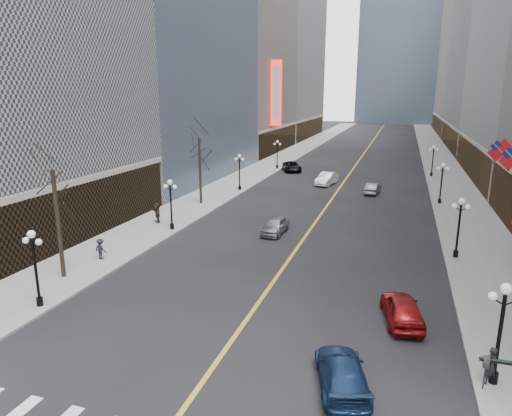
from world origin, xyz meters
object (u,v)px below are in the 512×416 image
Objects in this scene: streetlamp_west_0 at (35,261)px; streetlamp_east_2 at (442,179)px; streetlamp_west_2 at (240,168)px; car_sb_near at (342,373)px; car_nb_mid at (327,179)px; streetlamp_east_3 at (433,157)px; car_nb_far at (292,166)px; ped_ne_corner at (490,365)px; car_sb_far at (372,188)px; car_nb_near at (275,225)px; streetlamp_east_1 at (459,222)px; streetlamp_west_1 at (171,199)px; streetlamp_east_0 at (501,324)px; car_sb_mid at (402,309)px.

streetlamp_east_2 is at bearing 55.23° from streetlamp_west_0.
streetlamp_west_2 is 40.20m from car_sb_near.
streetlamp_west_2 reaches higher than car_nb_mid.
streetlamp_east_3 is 17.52m from car_nb_mid.
car_nb_far is (2.80, 50.69, -2.14)m from streetlamp_west_0.
ped_ne_corner is at bearing -0.26° from streetlamp_west_0.
car_sb_near is at bearing 97.47° from car_sb_far.
car_nb_mid is at bearing -27.01° from car_sb_far.
car_nb_near is (9.07, 18.04, -2.18)m from streetlamp_west_0.
streetlamp_east_1 and streetlamp_west_0 have the same top height.
streetlamp_west_2 reaches higher than car_nb_near.
car_nb_mid reaches higher than car_nb_far.
streetlamp_east_2 is 1.00× the size of streetlamp_west_1.
car_nb_far is at bearing -176.40° from streetlamp_east_3.
car_sb_near is (-6.08, -18.12, -2.21)m from streetlamp_east_1.
streetlamp_west_1 is 28.47m from ped_ne_corner.
car_nb_mid reaches higher than car_nb_near.
streetlamp_east_1 is at bearing -90.00° from streetlamp_east_2.
car_sb_near is (-6.08, -2.12, -2.21)m from streetlamp_east_0.
streetlamp_east_3 reaches higher than ped_ne_corner.
streetlamp_west_1 is 18.00m from streetlamp_west_2.
streetlamp_west_1 is 1.07× the size of car_nb_near.
streetlamp_east_1 is at bearing -51.09° from car_nb_mid.
car_nb_near reaches higher than car_sb_far.
streetlamp_east_2 and streetlamp_west_2 have the same top height.
streetlamp_west_1 is 1.00× the size of streetlamp_west_2.
streetlamp_west_2 is 1.11× the size of car_sb_far.
car_nb_far is (-20.80, 34.69, -2.14)m from streetlamp_east_1.
car_sb_mid is at bearing 101.93° from car_sb_far.
streetlamp_west_2 is (-23.60, 0.00, 0.00)m from streetlamp_east_2.
streetlamp_east_0 is 1.00× the size of streetlamp_east_2.
streetlamp_west_0 is (-23.60, -52.00, 0.00)m from streetlamp_east_3.
ped_ne_corner is (-0.20, -0.11, -1.91)m from streetlamp_east_0.
car_sb_near is at bearing 59.96° from car_sb_mid.
streetlamp_east_0 is at bearing -61.16° from car_nb_mid.
car_sb_mid is (17.05, -46.03, 0.01)m from car_nb_far.
streetlamp_east_3 is at bearing 37.33° from streetlamp_west_2.
ped_ne_corner is (20.60, -50.80, 0.24)m from car_nb_far.
streetlamp_east_1 is at bearing -90.00° from streetlamp_east_3.
streetlamp_west_0 is 20.31m from car_nb_near.
ped_ne_corner is at bearing -90.71° from streetlamp_east_1.
car_nb_far is (2.80, 16.69, -2.14)m from streetlamp_west_2.
car_nb_near is at bearing 171.99° from streetlamp_east_1.
streetlamp_east_3 reaches higher than car_sb_mid.
streetlamp_east_2 is at bearing 0.00° from streetlamp_west_2.
streetlamp_east_2 is at bearing -108.41° from car_sb_mid.
streetlamp_west_1 is (-23.60, -18.00, 0.00)m from streetlamp_east_2.
streetlamp_west_1 is 1.00× the size of car_sb_mid.
streetlamp_west_1 is at bearing -100.68° from car_nb_mid.
car_nb_mid is (-13.80, -10.59, -2.08)m from streetlamp_east_3.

